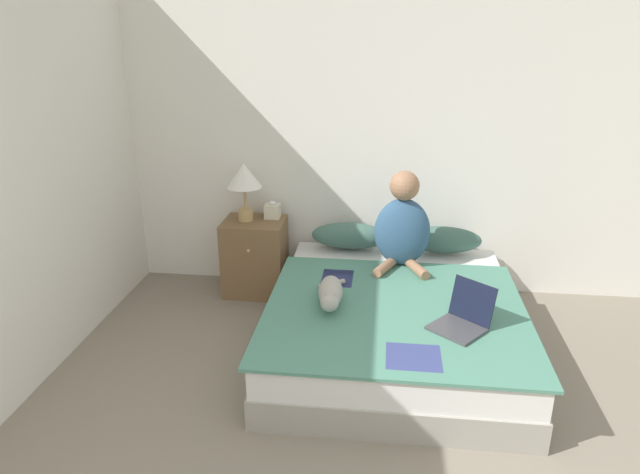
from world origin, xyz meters
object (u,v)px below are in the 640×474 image
(pillow_far, at_px, (442,240))
(person_sitting, at_px, (402,226))
(tissue_box, at_px, (273,211))
(table_lamp, at_px, (244,179))
(nightstand, at_px, (255,257))
(cat_tabby, at_px, (330,293))
(pillow_near, at_px, (350,236))
(bed, at_px, (394,323))
(laptop_open, at_px, (462,319))

(pillow_far, relative_size, person_sitting, 0.86)
(tissue_box, bearing_deg, table_lamp, -154.81)
(tissue_box, bearing_deg, nightstand, -142.90)
(pillow_far, height_order, tissue_box, tissue_box)
(person_sitting, xyz_separation_m, table_lamp, (-1.23, 0.24, 0.25))
(tissue_box, bearing_deg, cat_tabby, -60.87)
(pillow_near, bearing_deg, person_sitting, -35.69)
(nightstand, bearing_deg, table_lamp, 172.26)
(pillow_near, xyz_separation_m, person_sitting, (0.40, -0.29, 0.20))
(bed, bearing_deg, laptop_open, -43.34)
(bed, bearing_deg, pillow_near, 113.62)
(bed, distance_m, nightstand, 1.36)
(pillow_near, distance_m, table_lamp, 0.95)
(table_lamp, height_order, tissue_box, table_lamp)
(table_lamp, bearing_deg, pillow_near, 3.58)
(bed, bearing_deg, tissue_box, 138.94)
(laptop_open, relative_size, table_lamp, 0.90)
(pillow_far, height_order, person_sitting, person_sitting)
(pillow_far, bearing_deg, nightstand, -177.67)
(cat_tabby, height_order, table_lamp, table_lamp)
(pillow_near, xyz_separation_m, laptop_open, (0.75, -1.19, -0.05))
(pillow_far, distance_m, nightstand, 1.50)
(cat_tabby, bearing_deg, nightstand, -146.81)
(pillow_far, relative_size, table_lamp, 1.34)
(laptop_open, xyz_separation_m, tissue_box, (-1.38, 1.23, 0.22))
(pillow_far, xyz_separation_m, tissue_box, (-1.35, 0.04, 0.17))
(pillow_near, height_order, pillow_far, same)
(table_lamp, xyz_separation_m, tissue_box, (0.20, 0.09, -0.28))
(pillow_near, xyz_separation_m, tissue_box, (-0.63, 0.04, 0.17))
(bed, xyz_separation_m, laptop_open, (0.39, -0.37, 0.26))
(pillow_near, height_order, laptop_open, laptop_open)
(person_sitting, bearing_deg, bed, -94.37)
(pillow_near, bearing_deg, table_lamp, -176.42)
(person_sitting, height_order, laptop_open, person_sitting)
(cat_tabby, height_order, nightstand, nightstand)
(laptop_open, bearing_deg, nightstand, -177.08)
(pillow_near, xyz_separation_m, cat_tabby, (-0.06, -0.99, -0.02))
(bed, distance_m, cat_tabby, 0.53)
(pillow_near, bearing_deg, cat_tabby, -93.20)
(laptop_open, bearing_deg, table_lamp, -176.17)
(person_sitting, bearing_deg, table_lamp, 169.15)
(pillow_near, bearing_deg, nightstand, -175.48)
(cat_tabby, bearing_deg, bed, 108.22)
(cat_tabby, xyz_separation_m, tissue_box, (-0.58, 1.03, 0.19))
(person_sitting, xyz_separation_m, laptop_open, (0.35, -0.90, -0.25))
(person_sitting, distance_m, cat_tabby, 0.87)
(table_lamp, bearing_deg, laptop_open, -35.80)
(nightstand, distance_m, tissue_box, 0.40)
(table_lamp, bearing_deg, tissue_box, 25.19)
(pillow_far, xyz_separation_m, table_lamp, (-1.55, -0.05, 0.45))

